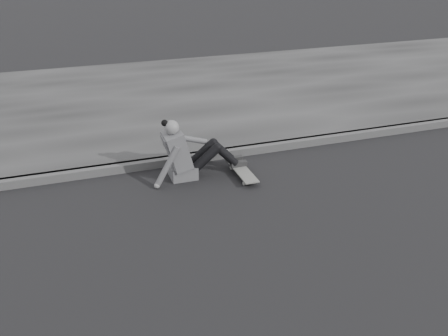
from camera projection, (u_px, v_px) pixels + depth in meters
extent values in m
plane|color=black|center=(279.00, 253.00, 5.37)|extent=(80.00, 80.00, 0.00)
cube|color=#494949|center=(208.00, 156.00, 7.55)|extent=(24.00, 0.16, 0.12)
cube|color=#333333|center=(164.00, 98.00, 10.13)|extent=(24.00, 6.00, 0.12)
cylinder|color=#9B9B96|center=(244.00, 183.00, 6.80)|extent=(0.03, 0.05, 0.05)
cylinder|color=#9B9B96|center=(254.00, 182.00, 6.84)|extent=(0.03, 0.05, 0.05)
cylinder|color=#9B9B96|center=(231.00, 168.00, 7.24)|extent=(0.03, 0.05, 0.05)
cylinder|color=#9B9B96|center=(241.00, 166.00, 7.28)|extent=(0.03, 0.05, 0.05)
cube|color=#2B2B2D|center=(249.00, 181.00, 6.81)|extent=(0.16, 0.04, 0.03)
cube|color=#2B2B2D|center=(236.00, 165.00, 7.25)|extent=(0.16, 0.04, 0.03)
cube|color=slate|center=(243.00, 171.00, 7.02)|extent=(0.20, 0.78, 0.02)
cube|color=#575759|center=(183.00, 171.00, 6.99)|extent=(0.36, 0.34, 0.18)
cube|color=#575759|center=(177.00, 150.00, 6.82)|extent=(0.37, 0.40, 0.57)
cube|color=#575759|center=(167.00, 143.00, 6.73)|extent=(0.14, 0.30, 0.20)
cylinder|color=gray|center=(173.00, 134.00, 6.71)|extent=(0.09, 0.09, 0.08)
sphere|color=gray|center=(172.00, 128.00, 6.66)|extent=(0.20, 0.20, 0.20)
sphere|color=black|center=(165.00, 123.00, 6.62)|extent=(0.09, 0.09, 0.09)
cylinder|color=black|center=(206.00, 158.00, 6.92)|extent=(0.43, 0.13, 0.39)
cylinder|color=black|center=(202.00, 153.00, 7.08)|extent=(0.43, 0.13, 0.39)
cylinder|color=black|center=(226.00, 156.00, 7.01)|extent=(0.35, 0.11, 0.36)
cylinder|color=black|center=(222.00, 151.00, 7.17)|extent=(0.35, 0.11, 0.36)
sphere|color=black|center=(217.00, 148.00, 6.91)|extent=(0.13, 0.13, 0.13)
sphere|color=black|center=(213.00, 143.00, 7.07)|extent=(0.13, 0.13, 0.13)
cube|color=#2A2A2A|center=(239.00, 164.00, 7.13)|extent=(0.24, 0.08, 0.07)
cube|color=#2A2A2A|center=(234.00, 159.00, 7.29)|extent=(0.24, 0.08, 0.07)
cylinder|color=#575759|center=(167.00, 167.00, 6.65)|extent=(0.38, 0.08, 0.58)
sphere|color=gray|center=(157.00, 186.00, 6.70)|extent=(0.08, 0.08, 0.08)
cylinder|color=#575759|center=(191.00, 139.00, 7.01)|extent=(0.48, 0.08, 0.21)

